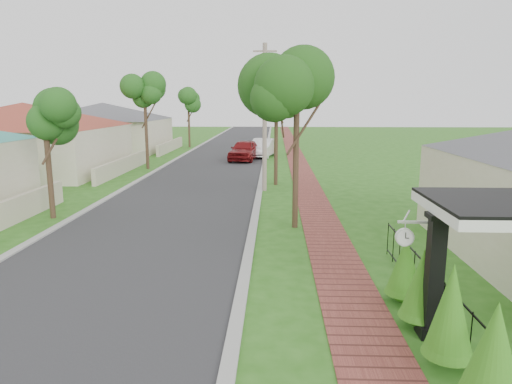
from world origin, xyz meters
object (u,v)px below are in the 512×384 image
(porch_post, at_px, (434,283))
(parked_car_red, at_px, (244,150))
(parked_car_white, at_px, (263,148))
(utility_pole, at_px, (265,118))
(station_clock, at_px, (405,236))
(near_tree, at_px, (297,95))

(porch_post, height_order, parked_car_red, porch_post)
(parked_car_white, xyz_separation_m, utility_pole, (0.50, -15.25, 3.05))
(parked_car_red, height_order, parked_car_white, parked_car_red)
(porch_post, relative_size, utility_pole, 0.34)
(parked_car_white, bearing_deg, parked_car_red, -107.61)
(porch_post, bearing_deg, utility_pole, 103.48)
(parked_car_red, distance_m, parked_car_white, 2.84)
(porch_post, bearing_deg, parked_car_white, 97.75)
(parked_car_red, distance_m, utility_pole, 13.25)
(parked_car_red, bearing_deg, station_clock, -70.57)
(parked_car_red, bearing_deg, utility_pole, -72.51)
(parked_car_red, distance_m, near_tree, 20.65)
(parked_car_red, xyz_separation_m, parked_car_white, (1.40, 2.48, -0.05))
(porch_post, xyz_separation_m, parked_car_white, (-4.15, 30.47, -0.35))
(parked_car_white, bearing_deg, porch_post, -70.36)
(parked_car_red, relative_size, near_tree, 0.80)
(parked_car_white, distance_m, station_clock, 30.32)
(near_tree, height_order, station_clock, near_tree)
(parked_car_white, relative_size, utility_pole, 0.62)
(near_tree, relative_size, utility_pole, 0.81)
(parked_car_white, xyz_separation_m, near_tree, (1.80, -22.47, 4.07))
(parked_car_white, relative_size, near_tree, 0.77)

